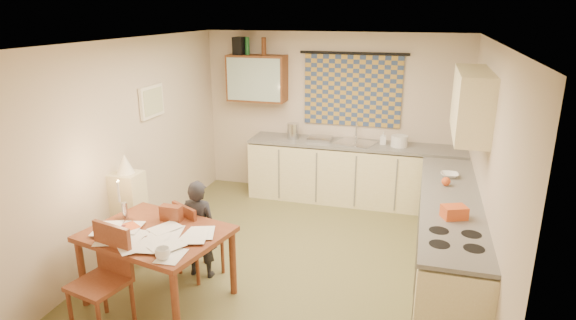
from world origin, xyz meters
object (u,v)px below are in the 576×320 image
(counter_back, at_px, (358,173))
(dining_table, at_px, (159,265))
(person, at_px, (199,229))
(stove, at_px, (450,286))
(shelf_stand, at_px, (130,215))
(counter_right, at_px, (447,240))
(chair_far, at_px, (199,252))

(counter_back, height_order, dining_table, counter_back)
(person, bearing_deg, counter_back, -119.15)
(counter_back, relative_size, dining_table, 2.23)
(stove, height_order, shelf_stand, shelf_stand)
(stove, bearing_deg, counter_back, 113.16)
(person, bearing_deg, stove, 172.58)
(stove, distance_m, shelf_stand, 3.57)
(counter_right, relative_size, dining_table, 1.99)
(dining_table, bearing_deg, person, 82.88)
(counter_back, xyz_separation_m, dining_table, (-1.55, -3.13, -0.07))
(chair_far, relative_size, shelf_stand, 0.83)
(stove, bearing_deg, person, 174.11)
(dining_table, distance_m, chair_far, 0.59)
(dining_table, xyz_separation_m, person, (0.19, 0.53, 0.17))
(counter_right, distance_m, shelf_stand, 3.58)
(stove, relative_size, chair_far, 1.05)
(counter_right, bearing_deg, chair_far, -165.64)
(shelf_stand, bearing_deg, counter_back, 46.20)
(stove, xyz_separation_m, shelf_stand, (-3.54, 0.44, 0.07))
(dining_table, bearing_deg, chair_far, 85.23)
(counter_back, distance_m, person, 2.93)
(counter_right, xyz_separation_m, person, (-2.58, -0.68, 0.10))
(chair_far, xyz_separation_m, shelf_stand, (-0.94, 0.16, 0.25))
(counter_right, height_order, shelf_stand, shelf_stand)
(stove, height_order, dining_table, stove)
(chair_far, xyz_separation_m, person, (0.02, -0.01, 0.28))
(counter_back, xyz_separation_m, person, (-1.36, -2.59, 0.10))
(dining_table, bearing_deg, counter_back, 76.13)
(dining_table, height_order, person, person)
(dining_table, bearing_deg, counter_right, 36.12)
(stove, height_order, chair_far, stove)
(counter_back, height_order, person, person)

